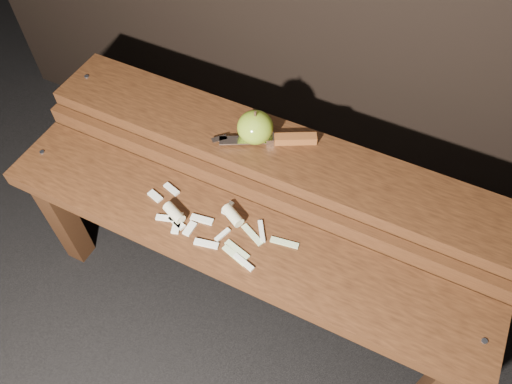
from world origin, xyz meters
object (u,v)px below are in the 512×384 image
at_px(apple, 255,127).
at_px(knife, 282,139).
at_px(bench_front_tier, 234,253).
at_px(bench_rear_tier, 275,170).

relative_size(apple, knife, 0.39).
bearing_deg(bench_front_tier, bench_rear_tier, 90.00).
relative_size(bench_front_tier, apple, 13.34).
bearing_deg(knife, apple, -163.98).
xyz_separation_m(bench_front_tier, bench_rear_tier, (0.00, 0.23, 0.06)).
relative_size(bench_front_tier, knife, 5.18).
bearing_deg(bench_rear_tier, apple, 175.59).
bearing_deg(apple, knife, 16.02).
xyz_separation_m(bench_rear_tier, knife, (0.01, 0.02, 0.10)).
distance_m(bench_rear_tier, apple, 0.14).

